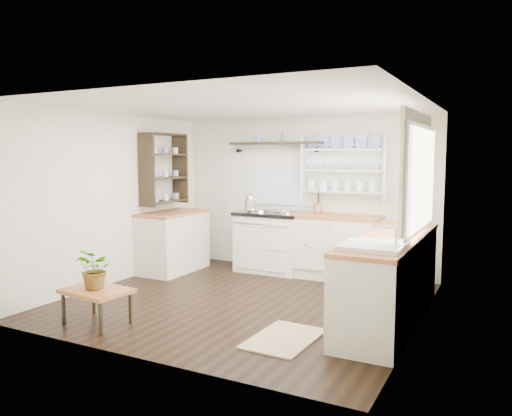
{
  "coord_description": "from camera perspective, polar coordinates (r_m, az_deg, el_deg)",
  "views": [
    {
      "loc": [
        2.79,
        -5.11,
        1.74
      ],
      "look_at": [
        0.04,
        0.25,
        1.1
      ],
      "focal_mm": 35.0,
      "sensor_mm": 36.0,
      "label": 1
    }
  ],
  "objects": [
    {
      "name": "window",
      "position": [
        5.33,
        18.13,
        3.89
      ],
      "size": [
        0.08,
        1.55,
        1.22
      ],
      "color": "white",
      "rests_on": "wall_right"
    },
    {
      "name": "floor_rug",
      "position": [
        4.89,
        3.22,
        -14.66
      ],
      "size": [
        0.58,
        0.87,
        0.02
      ],
      "primitive_type": "cube",
      "rotation": [
        0.0,
        0.0,
        -0.04
      ],
      "color": "#948856",
      "rests_on": "floor"
    },
    {
      "name": "right_cabinets",
      "position": [
        5.47,
        15.07,
        -7.67
      ],
      "size": [
        0.62,
        2.43,
        0.9
      ],
      "color": "beige",
      "rests_on": "floor"
    },
    {
      "name": "back_cabinets",
      "position": [
        7.17,
        8.99,
        -4.3
      ],
      "size": [
        1.27,
        0.63,
        0.9
      ],
      "color": "beige",
      "rests_on": "floor"
    },
    {
      "name": "floor",
      "position": [
        6.07,
        -1.42,
        -10.58
      ],
      "size": [
        4.0,
        3.8,
        0.01
      ],
      "primitive_type": "cube",
      "color": "black",
      "rests_on": "ground"
    },
    {
      "name": "potted_plant",
      "position": [
        5.4,
        -17.85,
        -6.65
      ],
      "size": [
        0.44,
        0.4,
        0.42
      ],
      "primitive_type": "imported",
      "rotation": [
        0.0,
        0.0,
        -0.22
      ],
      "color": "#3F7233",
      "rests_on": "center_table"
    },
    {
      "name": "aga_cooker",
      "position": [
        7.51,
        1.7,
        -3.79
      ],
      "size": [
        1.0,
        0.7,
        0.93
      ],
      "color": "white",
      "rests_on": "floor"
    },
    {
      "name": "left_cabinets",
      "position": [
        7.61,
        -9.46,
        -3.71
      ],
      "size": [
        0.62,
        1.13,
        0.9
      ],
      "color": "beige",
      "rests_on": "floor"
    },
    {
      "name": "belfast_sink",
      "position": [
        4.68,
        13.23,
        -5.66
      ],
      "size": [
        0.55,
        0.6,
        0.45
      ],
      "color": "white",
      "rests_on": "right_cabinets"
    },
    {
      "name": "wall_back",
      "position": [
        7.56,
        5.47,
        1.56
      ],
      "size": [
        4.0,
        0.02,
        2.3
      ],
      "primitive_type": "cube",
      "color": "silver",
      "rests_on": "ground"
    },
    {
      "name": "ceiling",
      "position": [
        5.85,
        -1.48,
        11.56
      ],
      "size": [
        4.0,
        3.8,
        0.01
      ],
      "primitive_type": "cube",
      "color": "white",
      "rests_on": "wall_back"
    },
    {
      "name": "kettle",
      "position": [
        7.45,
        -0.62,
        0.7
      ],
      "size": [
        0.19,
        0.19,
        0.23
      ],
      "primitive_type": null,
      "color": "silver",
      "rests_on": "aga_cooker"
    },
    {
      "name": "utensil_crock",
      "position": [
        7.27,
        7.06,
        -0.01
      ],
      "size": [
        0.12,
        0.12,
        0.14
      ],
      "primitive_type": "cylinder",
      "color": "brown",
      "rests_on": "back_cabinets"
    },
    {
      "name": "wall_left",
      "position": [
        7.03,
        -15.92,
        1.01
      ],
      "size": [
        0.02,
        3.8,
        2.3
      ],
      "primitive_type": "cube",
      "color": "silver",
      "rests_on": "ground"
    },
    {
      "name": "left_shelving",
      "position": [
        7.59,
        -10.46,
        4.52
      ],
      "size": [
        0.28,
        0.8,
        1.05
      ],
      "primitive_type": "cube",
      "color": "black",
      "rests_on": "wall_left"
    },
    {
      "name": "high_shelf",
      "position": [
        7.59,
        2.35,
        7.33
      ],
      "size": [
        1.5,
        0.29,
        0.16
      ],
      "color": "black",
      "rests_on": "wall_back"
    },
    {
      "name": "center_table",
      "position": [
        5.46,
        -17.77,
        -9.27
      ],
      "size": [
        0.72,
        0.55,
        0.37
      ],
      "rotation": [
        0.0,
        0.0,
        -0.11
      ],
      "color": "brown",
      "rests_on": "floor"
    },
    {
      "name": "plate_rack",
      "position": [
        7.29,
        10.16,
        4.51
      ],
      "size": [
        1.2,
        0.22,
        0.9
      ],
      "color": "white",
      "rests_on": "wall_back"
    },
    {
      "name": "wall_right",
      "position": [
        5.2,
        18.27,
        -0.75
      ],
      "size": [
        0.02,
        3.8,
        2.3
      ],
      "primitive_type": "cube",
      "color": "silver",
      "rests_on": "ground"
    }
  ]
}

